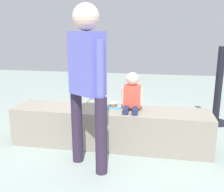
# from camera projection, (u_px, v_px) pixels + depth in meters

# --- Properties ---
(ground_plane) EXTENTS (12.00, 12.00, 0.00)m
(ground_plane) POSITION_uv_depth(u_px,v_px,m) (110.00, 145.00, 3.45)
(ground_plane) COLOR #93A39A
(concrete_ledge) EXTENTS (2.55, 0.53, 0.50)m
(concrete_ledge) POSITION_uv_depth(u_px,v_px,m) (110.00, 127.00, 3.39)
(concrete_ledge) COLOR gray
(concrete_ledge) RESTS_ON ground_plane
(child_seated) EXTENTS (0.28, 0.32, 0.48)m
(child_seated) POSITION_uv_depth(u_px,v_px,m) (132.00, 94.00, 3.23)
(child_seated) COLOR #222C4E
(child_seated) RESTS_ON concrete_ledge
(adult_standing) EXTENTS (0.45, 0.37, 1.74)m
(adult_standing) POSITION_uv_depth(u_px,v_px,m) (87.00, 74.00, 2.64)
(adult_standing) COLOR #31243B
(adult_standing) RESTS_ON ground_plane
(cake_plate) EXTENTS (0.22, 0.22, 0.07)m
(cake_plate) POSITION_uv_depth(u_px,v_px,m) (113.00, 106.00, 3.40)
(cake_plate) COLOR #4CA5D8
(cake_plate) RESTS_ON concrete_ledge
(gift_bag) EXTENTS (0.23, 0.12, 0.30)m
(gift_bag) POSITION_uv_depth(u_px,v_px,m) (70.00, 113.00, 4.35)
(gift_bag) COLOR #B259BF
(gift_bag) RESTS_ON ground_plane
(railing_post) EXTENTS (0.36, 0.36, 1.25)m
(railing_post) POSITION_uv_depth(u_px,v_px,m) (218.00, 95.00, 4.13)
(railing_post) COLOR black
(railing_post) RESTS_ON ground_plane
(water_bottle_near_gift) EXTENTS (0.06, 0.06, 0.18)m
(water_bottle_near_gift) POSITION_uv_depth(u_px,v_px,m) (180.00, 120.00, 4.17)
(water_bottle_near_gift) COLOR silver
(water_bottle_near_gift) RESTS_ON ground_plane
(water_bottle_far_side) EXTENTS (0.08, 0.08, 0.22)m
(water_bottle_far_side) POSITION_uv_depth(u_px,v_px,m) (122.00, 117.00, 4.26)
(water_bottle_far_side) COLOR silver
(water_bottle_far_side) RESTS_ON ground_plane
(party_cup_red) EXTENTS (0.08, 0.08, 0.11)m
(party_cup_red) POSITION_uv_depth(u_px,v_px,m) (128.00, 113.00, 4.58)
(party_cup_red) COLOR red
(party_cup_red) RESTS_ON ground_plane
(cake_box_white) EXTENTS (0.28, 0.28, 0.11)m
(cake_box_white) POSITION_uv_depth(u_px,v_px,m) (89.00, 127.00, 3.94)
(cake_box_white) COLOR white
(cake_box_white) RESTS_ON ground_plane
(handbag_black_leather) EXTENTS (0.31, 0.11, 0.32)m
(handbag_black_leather) POSITION_uv_depth(u_px,v_px,m) (161.00, 123.00, 3.94)
(handbag_black_leather) COLOR black
(handbag_black_leather) RESTS_ON ground_plane
(handbag_brown_canvas) EXTENTS (0.29, 0.11, 0.36)m
(handbag_brown_canvas) POSITION_uv_depth(u_px,v_px,m) (93.00, 111.00, 4.43)
(handbag_brown_canvas) COLOR brown
(handbag_brown_canvas) RESTS_ON ground_plane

